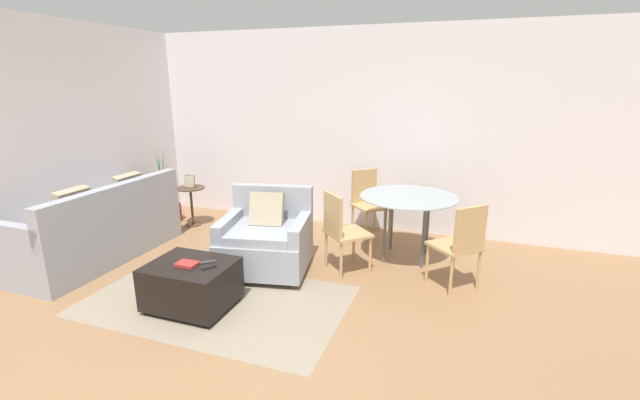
% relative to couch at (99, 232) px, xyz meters
% --- Properties ---
extents(ground_plane, '(20.00, 20.00, 0.00)m').
position_rel_couch_xyz_m(ground_plane, '(2.19, -1.17, -0.32)').
color(ground_plane, '#936B47').
extents(wall_back, '(12.00, 0.06, 2.75)m').
position_rel_couch_xyz_m(wall_back, '(2.19, 2.21, 1.05)').
color(wall_back, white).
rests_on(wall_back, ground_plane).
extents(wall_left, '(0.06, 12.00, 2.75)m').
position_rel_couch_xyz_m(wall_left, '(-0.55, 0.33, 1.05)').
color(wall_left, white).
rests_on(wall_left, ground_plane).
extents(area_rug, '(2.48, 1.49, 0.01)m').
position_rel_couch_xyz_m(area_rug, '(1.87, -0.44, -0.32)').
color(area_rug, gray).
rests_on(area_rug, ground_plane).
extents(couch, '(0.87, 1.99, 0.94)m').
position_rel_couch_xyz_m(couch, '(0.00, 0.00, 0.00)').
color(couch, '#999EA8').
rests_on(couch, ground_plane).
extents(armchair, '(1.07, 1.02, 0.90)m').
position_rel_couch_xyz_m(armchair, '(2.01, 0.37, 0.03)').
color(armchair, '#999EA8').
rests_on(armchair, ground_plane).
extents(ottoman, '(0.75, 0.62, 0.44)m').
position_rel_couch_xyz_m(ottoman, '(1.72, -0.61, -0.08)').
color(ottoman, black).
rests_on(ottoman, ground_plane).
extents(book_stack, '(0.19, 0.14, 0.02)m').
position_rel_couch_xyz_m(book_stack, '(1.72, -0.65, 0.13)').
color(book_stack, '#B72D28').
rests_on(book_stack, ottoman).
extents(tv_remote_primary, '(0.11, 0.13, 0.01)m').
position_rel_couch_xyz_m(tv_remote_primary, '(1.93, -0.63, 0.12)').
color(tv_remote_primary, black).
rests_on(tv_remote_primary, ottoman).
extents(tv_remote_secondary, '(0.15, 0.13, 0.01)m').
position_rel_couch_xyz_m(tv_remote_secondary, '(1.86, -0.53, 0.12)').
color(tv_remote_secondary, '#333338').
rests_on(tv_remote_secondary, ottoman).
extents(potted_plant, '(0.40, 0.40, 1.15)m').
position_rel_couch_xyz_m(potted_plant, '(-0.18, 1.42, -0.11)').
color(potted_plant, maroon).
rests_on(potted_plant, ground_plane).
extents(side_table, '(0.41, 0.41, 0.57)m').
position_rel_couch_xyz_m(side_table, '(0.30, 1.38, 0.08)').
color(side_table, '#4C3828').
rests_on(side_table, ground_plane).
extents(picture_frame, '(0.17, 0.07, 0.18)m').
position_rel_couch_xyz_m(picture_frame, '(0.30, 1.38, 0.34)').
color(picture_frame, '#8C6647').
rests_on(picture_frame, side_table).
extents(dining_table, '(1.12, 1.12, 0.77)m').
position_rel_couch_xyz_m(dining_table, '(3.42, 1.21, 0.36)').
color(dining_table, '#99A8AD').
rests_on(dining_table, ground_plane).
extents(dining_chair_near_left, '(0.59, 0.59, 0.90)m').
position_rel_couch_xyz_m(dining_chair_near_left, '(2.80, 0.59, 0.20)').
color(dining_chair_near_left, tan).
rests_on(dining_chair_near_left, ground_plane).
extents(dining_chair_near_right, '(0.59, 0.59, 0.90)m').
position_rel_couch_xyz_m(dining_chair_near_right, '(4.04, 0.59, 0.20)').
color(dining_chair_near_right, tan).
rests_on(dining_chair_near_right, ground_plane).
extents(dining_chair_far_left, '(0.59, 0.59, 0.90)m').
position_rel_couch_xyz_m(dining_chair_far_left, '(2.80, 1.84, 0.20)').
color(dining_chair_far_left, tan).
rests_on(dining_chair_far_left, ground_plane).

